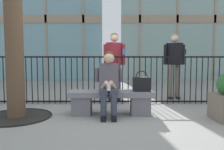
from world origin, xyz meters
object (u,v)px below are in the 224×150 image
object	(u,v)px
handbag_on_bench	(142,84)
bystander_at_railing	(115,61)
seated_person_with_phone	(110,81)
stone_bench	(112,100)
bystander_further_back	(175,61)

from	to	relation	value
handbag_on_bench	bystander_at_railing	size ratio (longest dim) A/B	0.23
handbag_on_bench	bystander_at_railing	bearing A→B (deg)	108.49
seated_person_with_phone	handbag_on_bench	xyz separation A→B (m)	(0.62, 0.12, -0.06)
bystander_at_railing	stone_bench	bearing A→B (deg)	-93.01
bystander_at_railing	bystander_further_back	distance (m)	1.57
stone_bench	bystander_further_back	bearing A→B (deg)	44.88
stone_bench	handbag_on_bench	world-z (taller)	handbag_on_bench
stone_bench	bystander_at_railing	bearing A→B (deg)	86.99
handbag_on_bench	bystander_further_back	bearing A→B (deg)	57.16
bystander_further_back	handbag_on_bench	bearing A→B (deg)	-122.84
stone_bench	bystander_at_railing	world-z (taller)	bystander_at_railing
bystander_at_railing	bystander_further_back	world-z (taller)	same
seated_person_with_phone	bystander_further_back	bearing A→B (deg)	46.36
stone_bench	seated_person_with_phone	xyz separation A→B (m)	(-0.04, -0.13, 0.38)
seated_person_with_phone	bystander_at_railing	xyz separation A→B (m)	(0.12, 1.62, 0.35)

